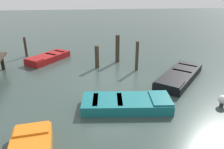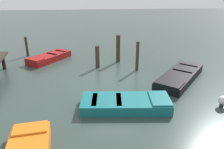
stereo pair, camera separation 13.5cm
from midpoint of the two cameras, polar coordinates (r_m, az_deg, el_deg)
The scene contains 9 objects.
ground_plane at distance 11.24m, azimuth 0.34°, elevation -1.65°, with size 80.00×80.00×0.00m, color #33423D.
rowboat_black at distance 11.80m, azimuth 17.85°, elevation -0.45°, with size 3.94×3.66×0.46m.
rowboat_red at distance 14.90m, azimuth -16.12°, elevation 4.39°, with size 3.12×2.75×0.46m.
rowboat_teal at distance 8.73m, azimuth 4.20°, elevation -7.57°, with size 1.72×3.64×0.46m.
mooring_piling_far_left at distance 13.89m, azimuth 1.91°, elevation 6.85°, with size 0.26×0.26×1.76m, color #33281E.
mooring_piling_near_left at distance 12.50m, azimuth 7.05°, elevation 4.85°, with size 0.18×0.18×1.72m, color #33281E.
mooring_piling_far_right at distance 12.88m, azimuth -3.59°, elevation 4.67°, with size 0.25×0.25×1.36m, color #33281E.
mooring_piling_near_right at distance 16.27m, azimuth -21.49°, elevation 6.89°, with size 0.17×0.17×1.37m, color #33281E.
marker_buoy at distance 9.86m, azimuth 27.64°, elevation -6.13°, with size 0.36×0.36×0.48m.
Camera 2 is at (-10.23, 1.09, 4.52)m, focal length 34.43 mm.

